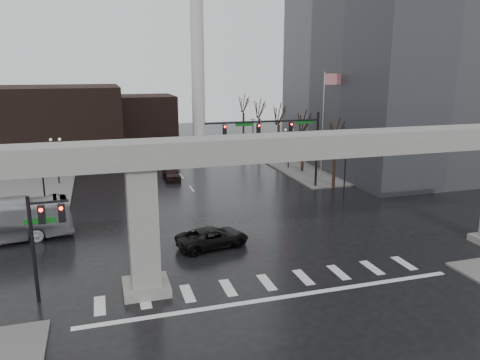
{
  "coord_description": "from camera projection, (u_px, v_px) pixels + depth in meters",
  "views": [
    {
      "loc": [
        -9.02,
        -25.12,
        12.6
      ],
      "look_at": [
        0.64,
        6.56,
        4.5
      ],
      "focal_mm": 35.0,
      "sensor_mm": 36.0,
      "label": 1
    }
  ],
  "objects": [
    {
      "name": "tree_right_1",
      "position": [
        303.0,
        149.0,
        56.51
      ],
      "size": [
        1.09,
        1.61,
        7.67
      ],
      "color": "black",
      "rests_on": "ground"
    },
    {
      "name": "tree_right_3",
      "position": [
        259.0,
        131.0,
        71.34
      ],
      "size": [
        1.11,
        1.66,
        8.02
      ],
      "color": "black",
      "rests_on": "ground"
    },
    {
      "name": "signal_left_pole",
      "position": [
        42.0,
        230.0,
        24.92
      ],
      "size": [
        2.3,
        0.3,
        6.0
      ],
      "color": "black",
      "rests_on": "ground"
    },
    {
      "name": "building_far_left",
      "position": [
        59.0,
        124.0,
        62.76
      ],
      "size": [
        16.0,
        14.0,
        10.0
      ],
      "primitive_type": "cube",
      "color": "black",
      "rests_on": "ground"
    },
    {
      "name": "tree_right_0",
      "position": [
        335.0,
        162.0,
        49.09
      ],
      "size": [
        1.09,
        1.58,
        7.5
      ],
      "color": "black",
      "rests_on": "ground"
    },
    {
      "name": "lamp_left_2",
      "position": [
        64.0,
        135.0,
        63.27
      ],
      "size": [
        1.22,
        0.32,
        5.11
      ],
      "color": "black",
      "rests_on": "ground"
    },
    {
      "name": "lamp_left_0",
      "position": [
        43.0,
        184.0,
        37.25
      ],
      "size": [
        1.22,
        0.32,
        5.11
      ],
      "color": "black",
      "rests_on": "ground"
    },
    {
      "name": "lamp_right_0",
      "position": [
        345.0,
        164.0,
        44.9
      ],
      "size": [
        1.22,
        0.32,
        5.11
      ],
      "color": "black",
      "rests_on": "ground"
    },
    {
      "name": "ground",
      "position": [
        261.0,
        275.0,
        28.89
      ],
      "size": [
        160.0,
        160.0,
        0.0
      ],
      "primitive_type": "plane",
      "color": "black",
      "rests_on": "ground"
    },
    {
      "name": "building_far_mid",
      "position": [
        143.0,
        120.0,
        75.69
      ],
      "size": [
        10.0,
        10.0,
        8.0
      ],
      "primitive_type": "cube",
      "color": "black",
      "rests_on": "ground"
    },
    {
      "name": "tree_right_2",
      "position": [
        279.0,
        139.0,
        63.92
      ],
      "size": [
        1.1,
        1.63,
        7.85
      ],
      "color": "black",
      "rests_on": "ground"
    },
    {
      "name": "lamp_right_2",
      "position": [
        253.0,
        128.0,
        70.92
      ],
      "size": [
        1.22,
        0.32,
        5.11
      ],
      "color": "black",
      "rests_on": "ground"
    },
    {
      "name": "smokestack",
      "position": [
        198.0,
        61.0,
        70.16
      ],
      "size": [
        3.6,
        3.6,
        30.0
      ],
      "color": "silver",
      "rests_on": "ground"
    },
    {
      "name": "sidewalk_ne",
      "position": [
        345.0,
        152.0,
        69.69
      ],
      "size": [
        28.0,
        36.0,
        0.15
      ],
      "primitive_type": "cube",
      "color": "#615F5C",
      "rests_on": "ground"
    },
    {
      "name": "far_car",
      "position": [
        171.0,
        173.0,
        53.16
      ],
      "size": [
        1.74,
        4.26,
        1.45
      ],
      "primitive_type": "imported",
      "rotation": [
        0.0,
        0.0,
        -0.01
      ],
      "color": "black",
      "rests_on": "ground"
    },
    {
      "name": "tree_right_4",
      "position": [
        244.0,
        124.0,
        78.76
      ],
      "size": [
        1.12,
        1.69,
        8.19
      ],
      "color": "black",
      "rests_on": "ground"
    },
    {
      "name": "elevated_guideway",
      "position": [
        282.0,
        165.0,
        27.62
      ],
      "size": [
        48.0,
        2.6,
        8.7
      ],
      "color": "gray",
      "rests_on": "ground"
    },
    {
      "name": "flagpole_assembly",
      "position": [
        326.0,
        113.0,
        51.88
      ],
      "size": [
        2.06,
        0.12,
        12.0
      ],
      "color": "silver",
      "rests_on": "ground"
    },
    {
      "name": "signal_mast_arm",
      "position": [
        283.0,
        134.0,
        47.52
      ],
      "size": [
        12.12,
        0.43,
        8.0
      ],
      "color": "black",
      "rests_on": "ground"
    },
    {
      "name": "lamp_right_1",
      "position": [
        289.0,
        142.0,
        57.91
      ],
      "size": [
        1.22,
        0.32,
        5.11
      ],
      "color": "black",
      "rests_on": "ground"
    },
    {
      "name": "lamp_left_1",
      "position": [
        56.0,
        153.0,
        50.26
      ],
      "size": [
        1.22,
        0.32,
        5.11
      ],
      "color": "black",
      "rests_on": "ground"
    },
    {
      "name": "pickup_truck",
      "position": [
        213.0,
        237.0,
        33.27
      ],
      "size": [
        5.54,
        3.3,
        1.44
      ],
      "primitive_type": "imported",
      "rotation": [
        0.0,
        0.0,
        1.75
      ],
      "color": "black",
      "rests_on": "ground"
    }
  ]
}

